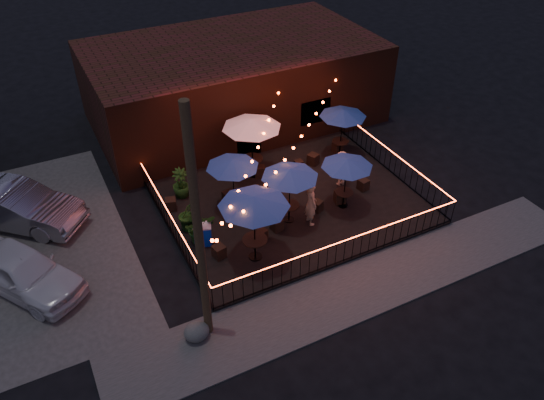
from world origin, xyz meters
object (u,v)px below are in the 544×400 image
Objects in this scene: cafe_table_2 at (290,174)px; cafe_table_5 at (343,114)px; cafe_table_0 at (254,202)px; cafe_table_3 at (252,124)px; boulder at (197,332)px; cafe_table_4 at (347,163)px; cafe_table_1 at (232,164)px; cooler at (203,234)px; utility_pole at (199,235)px.

cafe_table_5 is (4.41, 3.19, -0.06)m from cafe_table_2.
cafe_table_0 is 1.05× the size of cafe_table_3.
cafe_table_5 is 3.15× the size of boulder.
cafe_table_0 is at bearing -114.26° from cafe_table_3.
boulder is (-7.63, -3.52, -1.87)m from cafe_table_4.
cafe_table_1 is 2.72× the size of cooler.
cafe_table_0 reaches higher than cafe_table_2.
cafe_table_4 is at bearing -57.77° from cafe_table_3.
cooler is at bearing 176.62° from cafe_table_2.
utility_pole is at bearing -86.33° from cooler.
cafe_table_4 is 0.99× the size of cafe_table_5.
cafe_table_1 is 2.83× the size of boulder.
cafe_table_5 is (6.51, 4.52, -0.37)m from cafe_table_0.
cafe_table_2 is 6.72m from boulder.
cafe_table_2 is 1.01× the size of cafe_table_4.
cafe_table_1 is 2.48m from cafe_table_3.
cafe_table_1 is 2.34m from cafe_table_2.
utility_pole is 6.45m from cafe_table_1.
cafe_table_3 is (2.18, 4.83, 0.03)m from cafe_table_0.
cafe_table_5 is at bearing 59.44° from cafe_table_4.
cafe_table_3 is 3.50× the size of boulder.
cafe_table_5 is at bearing -4.03° from cafe_table_3.
utility_pole reaches higher than cafe_table_2.
cafe_table_3 is 1.12× the size of cafe_table_4.
cafe_table_3 is 9.26m from boulder.
cafe_table_2 is 2.42m from cafe_table_4.
cafe_table_0 reaches higher than cooler.
utility_pole reaches higher than cafe_table_3.
cafe_table_2 is 3.15× the size of boulder.
cafe_table_4 is 3.11× the size of boulder.
utility_pole reaches higher than cooler.
boulder is at bearing -91.33° from cooler.
utility_pole is at bearing 15.27° from boulder.
cafe_table_2 is at bearing -91.27° from cafe_table_3.
cafe_table_2 is (2.10, 1.33, -0.31)m from cafe_table_0.
cafe_table_5 is at bearing 36.43° from utility_pole.
cafe_table_1 is 6.17m from cafe_table_5.
cafe_table_0 is 3.53× the size of cooler.
cafe_table_3 reaches higher than cafe_table_4.
cafe_table_4 is (4.50, 1.14, -0.45)m from cafe_table_0.
utility_pole is 2.56× the size of cafe_table_0.
cafe_table_2 reaches higher than boulder.
cafe_table_3 is (4.87, 7.09, -1.32)m from utility_pole.
cafe_table_5 is (2.00, 3.39, 0.08)m from cafe_table_4.
cafe_table_0 reaches higher than cafe_table_1.
cooler is at bearing -159.31° from cafe_table_5.
cafe_table_5 reaches higher than boulder.
boulder is (-3.64, -5.43, -1.91)m from cafe_table_1.
cafe_table_3 is at bearing 53.67° from boulder.
cafe_table_5 is 12.01m from boulder.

